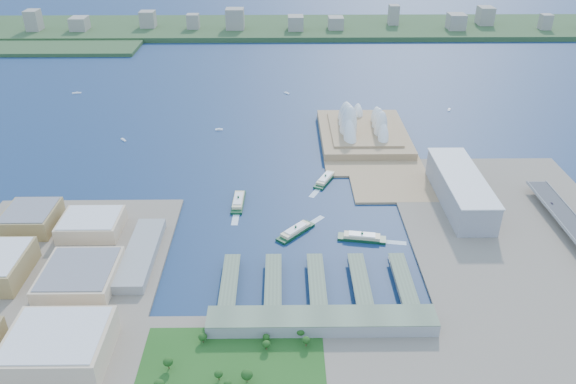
{
  "coord_description": "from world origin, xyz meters",
  "views": [
    {
      "loc": [
        -18.93,
        -505.64,
        346.37
      ],
      "look_at": [
        -11.83,
        80.47,
        18.0
      ],
      "focal_mm": 35.0,
      "sensor_mm": 36.0,
      "label": 1
    }
  ],
  "objects_px": {
    "car_c": "(552,203)",
    "opera_house": "(364,118)",
    "ferry_c": "(296,230)",
    "ferry_d": "(362,236)",
    "toaster_building": "(460,189)",
    "ferry_b": "(325,178)",
    "ferry_a": "(238,200)"
  },
  "relations": [
    {
      "from": "ferry_c",
      "to": "car_c",
      "type": "xyz_separation_m",
      "value": [
        300.07,
        36.96,
        10.52
      ]
    },
    {
      "from": "toaster_building",
      "to": "ferry_b",
      "type": "xyz_separation_m",
      "value": [
        -157.14,
        61.05,
        -15.66
      ]
    },
    {
      "from": "toaster_building",
      "to": "ferry_c",
      "type": "distance_m",
      "value": 209.09
    },
    {
      "from": "opera_house",
      "to": "ferry_a",
      "type": "relative_size",
      "value": 3.37
    },
    {
      "from": "opera_house",
      "to": "ferry_d",
      "type": "relative_size",
      "value": 3.44
    },
    {
      "from": "toaster_building",
      "to": "car_c",
      "type": "relative_size",
      "value": 37.71
    },
    {
      "from": "toaster_building",
      "to": "ferry_a",
      "type": "height_order",
      "value": "toaster_building"
    },
    {
      "from": "ferry_a",
      "to": "ferry_b",
      "type": "xyz_separation_m",
      "value": [
        110.11,
        56.16,
        -0.21
      ]
    },
    {
      "from": "car_c",
      "to": "opera_house",
      "type": "bearing_deg",
      "value": -49.68
    },
    {
      "from": "toaster_building",
      "to": "ferry_d",
      "type": "xyz_separation_m",
      "value": [
        -126.79,
        -75.45,
        -15.56
      ]
    },
    {
      "from": "ferry_b",
      "to": "ferry_c",
      "type": "distance_m",
      "value": 130.02
    },
    {
      "from": "toaster_building",
      "to": "ferry_c",
      "type": "relative_size",
      "value": 2.97
    },
    {
      "from": "ferry_d",
      "to": "car_c",
      "type": "height_order",
      "value": "car_c"
    },
    {
      "from": "opera_house",
      "to": "ferry_d",
      "type": "bearing_deg",
      "value": -97.61
    },
    {
      "from": "ferry_d",
      "to": "ferry_b",
      "type": "bearing_deg",
      "value": 22.04
    },
    {
      "from": "toaster_building",
      "to": "car_c",
      "type": "distance_m",
      "value": 104.19
    },
    {
      "from": "ferry_a",
      "to": "toaster_building",
      "type": "bearing_deg",
      "value": 0.87
    },
    {
      "from": "car_c",
      "to": "ferry_b",
      "type": "bearing_deg",
      "value": -18.45
    },
    {
      "from": "ferry_a",
      "to": "ferry_d",
      "type": "bearing_deg",
      "value": -27.85
    },
    {
      "from": "ferry_a",
      "to": "car_c",
      "type": "relative_size",
      "value": 13.01
    },
    {
      "from": "ferry_a",
      "to": "ferry_b",
      "type": "distance_m",
      "value": 123.6
    },
    {
      "from": "opera_house",
      "to": "ferry_b",
      "type": "relative_size",
      "value": 3.52
    },
    {
      "from": "ferry_a",
      "to": "car_c",
      "type": "bearing_deg",
      "value": -2.73
    },
    {
      "from": "opera_house",
      "to": "ferry_a",
      "type": "height_order",
      "value": "opera_house"
    },
    {
      "from": "opera_house",
      "to": "ferry_d",
      "type": "height_order",
      "value": "opera_house"
    },
    {
      "from": "ferry_c",
      "to": "ferry_d",
      "type": "relative_size",
      "value": 1.0
    },
    {
      "from": "toaster_building",
      "to": "ferry_c",
      "type": "xyz_separation_m",
      "value": [
        -199.07,
        -62.02,
        -15.57
      ]
    },
    {
      "from": "ferry_d",
      "to": "toaster_building",
      "type": "bearing_deg",
      "value": -49.74
    },
    {
      "from": "opera_house",
      "to": "ferry_b",
      "type": "distance_m",
      "value": 156.69
    },
    {
      "from": "toaster_building",
      "to": "opera_house",
      "type": "bearing_deg",
      "value": 114.23
    },
    {
      "from": "opera_house",
      "to": "ferry_c",
      "type": "relative_size",
      "value": 3.45
    },
    {
      "from": "toaster_building",
      "to": "ferry_d",
      "type": "bearing_deg",
      "value": -149.24
    }
  ]
}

